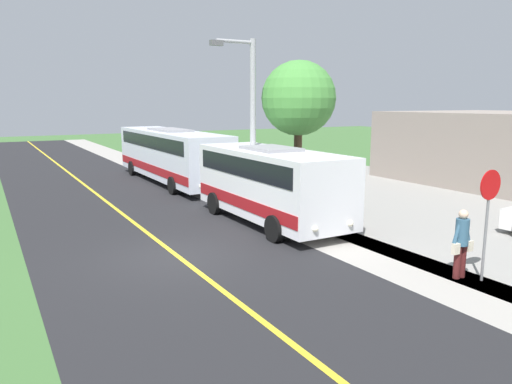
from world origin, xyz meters
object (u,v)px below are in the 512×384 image
Objects in this scene: stop_sign at (488,206)px; tree_curbside at (299,99)px; transit_bus_rear at (171,153)px; shuttle_bus_front at (271,181)px; pedestrian_with_bags at (461,241)px; street_light_pole at (250,118)px.

tree_curbside is (-1.30, -10.31, 2.70)m from stop_sign.
transit_bus_rear is at bearing -71.80° from tree_curbside.
shuttle_bus_front is 8.12m from stop_sign.
pedestrian_with_bags is 10.13m from street_light_pole.
tree_curbside is (-2.83, -2.35, 3.07)m from shuttle_bus_front.
street_light_pole is at bearing 91.95° from transit_bus_rear.
transit_bus_rear is 19.01m from stop_sign.
pedestrian_with_bags is 0.26× the size of street_light_pole.
stop_sign is (-1.54, 18.95, 0.28)m from transit_bus_rear.
tree_curbside is (-2.54, -0.21, 0.76)m from street_light_pole.
transit_bus_rear is (0.01, -10.99, 0.09)m from shuttle_bus_front.
transit_bus_rear is 18.57m from pedestrian_with_bags.
tree_curbside is at bearing -175.16° from street_light_pole.
pedestrian_with_bags is at bearing 95.33° from street_light_pole.
shuttle_bus_front is 4.79m from tree_curbside.
street_light_pole is at bearing 4.84° from tree_curbside.
transit_bus_rear is 1.91× the size of tree_curbside.
shuttle_bus_front is 0.64× the size of transit_bus_rear.
tree_curbside is at bearing -140.31° from shuttle_bus_front.
shuttle_bus_front is 10.99m from transit_bus_rear.
transit_bus_rear is 1.72× the size of street_light_pole.
transit_bus_rear is at bearing -86.28° from pedestrian_with_bags.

